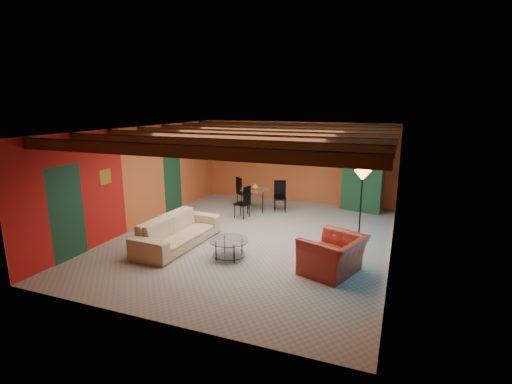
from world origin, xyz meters
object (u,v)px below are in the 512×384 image
at_px(armoire, 362,176).
at_px(floor_lamp, 360,211).
at_px(coffee_table, 229,249).
at_px(sofa, 178,231).
at_px(armchair, 333,255).
at_px(dining_table, 255,196).
at_px(vase, 255,178).
at_px(potted_plant, 365,134).

height_order(armoire, floor_lamp, armoire).
bearing_deg(coffee_table, sofa, 169.75).
distance_m(sofa, armchair, 3.69).
bearing_deg(sofa, armchair, -90.13).
relative_size(dining_table, vase, 9.77).
relative_size(armchair, dining_table, 0.63).
distance_m(armchair, coffee_table, 2.23).
height_order(dining_table, armoire, armoire).
relative_size(armchair, armoire, 0.55).
xyz_separation_m(armchair, vase, (-3.03, 3.54, 0.69)).
bearing_deg(dining_table, sofa, -100.93).
relative_size(sofa, floor_lamp, 1.30).
bearing_deg(vase, sofa, -100.93).
relative_size(floor_lamp, potted_plant, 3.86).
relative_size(dining_table, floor_lamp, 1.00).
height_order(coffee_table, potted_plant, potted_plant).
bearing_deg(coffee_table, vase, 102.56).
xyz_separation_m(armchair, coffee_table, (-2.22, -0.09, -0.16)).
height_order(sofa, armoire, armoire).
bearing_deg(potted_plant, sofa, -127.58).
distance_m(coffee_table, vase, 3.82).
bearing_deg(dining_table, armoire, 25.05).
distance_m(armchair, potted_plant, 5.35).
xyz_separation_m(sofa, armchair, (3.68, -0.18, 0.03)).
distance_m(dining_table, floor_lamp, 4.02).
bearing_deg(dining_table, armchair, -49.43).
height_order(armchair, potted_plant, potted_plant).
xyz_separation_m(floor_lamp, potted_plant, (-0.34, 3.56, 1.44)).
distance_m(potted_plant, vase, 3.60).
distance_m(floor_lamp, potted_plant, 3.85).
bearing_deg(armchair, armoire, -160.40).
height_order(coffee_table, armoire, armoire).
height_order(potted_plant, vase, potted_plant).
bearing_deg(floor_lamp, vase, 147.63).
bearing_deg(armchair, sofa, -73.15).
bearing_deg(potted_plant, coffee_table, -113.77).
bearing_deg(floor_lamp, sofa, -163.01).
height_order(armchair, vase, vase).
distance_m(coffee_table, floor_lamp, 3.05).
bearing_deg(floor_lamp, potted_plant, 95.48).
relative_size(potted_plant, vase, 2.54).
bearing_deg(armoire, coffee_table, -99.29).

